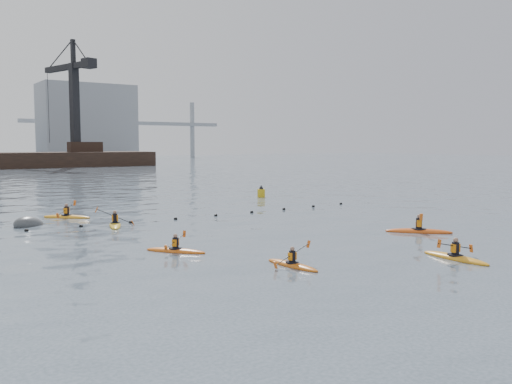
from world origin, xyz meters
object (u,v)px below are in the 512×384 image
Objects in this scene: mooring_buoy at (29,225)px; nav_buoy at (261,193)px; kayaker_1 at (455,257)px; kayaker_5 at (67,216)px; kayaker_0 at (292,264)px; kayaker_2 at (176,250)px; kayaker_3 at (115,224)px; kayaker_4 at (419,231)px.

mooring_buoy is 1.70× the size of nav_buoy.
mooring_buoy is at bearing 124.61° from kayaker_1.
kayaker_5 reaches higher than mooring_buoy.
kayaker_0 is 19.97m from kayaker_5.
kayaker_2 is at bearing -131.07° from kayaker_5.
mooring_buoy is (-4.23, 3.04, -0.10)m from kayaker_3.
kayaker_3 is 1.52× the size of mooring_buoy.
kayaker_4 reaches higher than mooring_buoy.
mooring_buoy is at bearing 69.00° from kayaker_2.
kayaker_0 is at bearing -70.18° from mooring_buoy.
nav_buoy is (8.54, 26.60, 0.29)m from kayaker_1.
kayaker_1 is 1.53× the size of mooring_buoy.
kayaker_3 is 5.38m from kayaker_5.
nav_buoy is (17.67, 18.46, 0.30)m from kayaker_2.
kayaker_1 is 1.00× the size of kayaker_3.
kayaker_3 is 2.59× the size of nav_buoy.
kayaker_4 is 22.81m from mooring_buoy.
kayaker_3 is at bearing -86.34° from kayaker_4.
kayaker_5 is at bearing 116.41° from kayaker_1.
kayaker_4 reaches higher than nav_buoy.
kayaker_4 is at bearing 53.51° from kayaker_1.
kayaker_3 is 19.52m from nav_buoy.
kayaker_0 is 1.00× the size of kayaker_5.
kayaker_4 is (10.92, 2.55, 0.02)m from kayaker_0.
mooring_buoy is (-17.22, 14.95, -0.11)m from kayaker_4.
kayaker_5 is at bearing 55.74° from kayaker_2.
mooring_buoy is at bearing -163.76° from nav_buoy.
kayaker_0 is 18.60m from mooring_buoy.
kayaker_4 reaches higher than kayaker_0.
kayaker_1 is (6.55, -2.87, 0.01)m from kayaker_0.
kayaker_0 is 5.87m from kayaker_2.
kayaker_3 is at bearing 48.96° from kayaker_2.
nav_buoy is at bearing 74.55° from kayaker_1.
kayaker_5 is at bearing 37.57° from mooring_buoy.
mooring_buoy is 22.29m from nav_buoy.
kayaker_2 is 0.86× the size of kayaker_4.
kayaker_2 is at bearing 110.87° from kayaker_0.
kayaker_3 is at bearing 118.82° from kayaker_1.
kayaker_2 is at bearing -133.74° from nav_buoy.
kayaker_3 is at bearing -151.65° from nav_buoy.
kayaker_1 is 6.96m from kayaker_4.
nav_buoy is at bearing 52.38° from kayaker_0.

